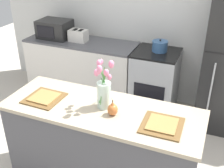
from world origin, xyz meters
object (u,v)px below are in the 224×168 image
(flower_vase, at_px, (104,90))
(pear_figurine, at_px, (113,109))
(stove_range, at_px, (155,82))
(plate_setting_left, at_px, (44,98))
(cooking_pot, at_px, (160,46))
(plate_setting_right, at_px, (162,125))
(microwave, at_px, (55,29))
(toaster, at_px, (78,36))

(flower_vase, relative_size, pear_figurine, 3.00)
(stove_range, distance_m, pear_figurine, 1.74)
(plate_setting_left, distance_m, cooking_pot, 1.83)
(stove_range, distance_m, plate_setting_right, 1.79)
(cooking_pot, bearing_deg, pear_figurine, -89.64)
(pear_figurine, height_order, plate_setting_left, pear_figurine)
(flower_vase, bearing_deg, plate_setting_left, -171.69)
(plate_setting_left, xyz_separation_m, cooking_pot, (0.68, 1.69, 0.03))
(cooking_pot, relative_size, microwave, 0.44)
(microwave, bearing_deg, toaster, -1.65)
(pear_figurine, xyz_separation_m, toaster, (-1.22, 1.64, -0.00))
(pear_figurine, xyz_separation_m, microwave, (-1.63, 1.66, 0.05))
(flower_vase, xyz_separation_m, pear_figurine, (0.12, -0.09, -0.12))
(plate_setting_right, distance_m, microwave, 2.64)
(plate_setting_right, relative_size, cooking_pot, 1.57)
(pear_figurine, distance_m, plate_setting_left, 0.70)
(cooking_pot, height_order, microwave, microwave)
(stove_range, height_order, flower_vase, flower_vase)
(plate_setting_left, distance_m, plate_setting_right, 1.12)
(stove_range, distance_m, toaster, 1.31)
(pear_figurine, distance_m, cooking_pot, 1.70)
(cooking_pot, bearing_deg, stove_range, -119.88)
(plate_setting_right, bearing_deg, pear_figurine, -179.49)
(plate_setting_left, xyz_separation_m, plate_setting_right, (1.12, 0.00, 0.00))
(plate_setting_right, xyz_separation_m, microwave, (-2.06, 1.65, 0.10))
(stove_range, height_order, toaster, toaster)
(stove_range, bearing_deg, cooking_pot, 60.12)
(plate_setting_left, relative_size, plate_setting_right, 1.00)
(toaster, bearing_deg, stove_range, 0.60)
(flower_vase, distance_m, microwave, 2.18)
(pear_figurine, relative_size, cooking_pot, 0.69)
(pear_figurine, xyz_separation_m, plate_setting_left, (-0.69, 0.00, -0.05))
(pear_figurine, relative_size, plate_setting_right, 0.44)
(flower_vase, bearing_deg, toaster, 125.33)
(stove_range, relative_size, cooking_pot, 4.30)
(plate_setting_right, bearing_deg, plate_setting_left, 180.00)
(toaster, distance_m, microwave, 0.41)
(plate_setting_left, bearing_deg, cooking_pot, 68.01)
(pear_figurine, relative_size, microwave, 0.31)
(toaster, height_order, microwave, microwave)
(stove_range, xyz_separation_m, cooking_pot, (0.02, 0.04, 0.53))
(stove_range, distance_m, plate_setting_left, 1.85)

